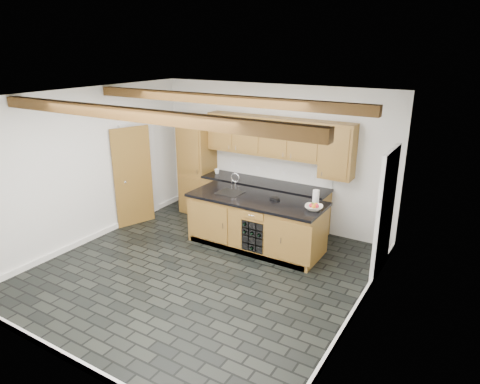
# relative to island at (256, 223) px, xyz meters

# --- Properties ---
(ground) EXTENTS (5.00, 5.00, 0.00)m
(ground) POSITION_rel_island_xyz_m (-0.31, -1.28, -0.46)
(ground) COLOR black
(ground) RESTS_ON ground
(room_shell) EXTENTS (5.01, 5.00, 5.00)m
(room_shell) POSITION_rel_island_xyz_m (-0.39, -0.75, 1.06)
(room_shell) COLOR white
(room_shell) RESTS_ON ground
(back_cabinetry) EXTENTS (3.65, 0.62, 2.20)m
(back_cabinetry) POSITION_rel_island_xyz_m (-0.68, 0.95, 0.51)
(back_cabinetry) COLOR olive
(back_cabinetry) RESTS_ON ground
(island) EXTENTS (2.48, 0.96, 0.93)m
(island) POSITION_rel_island_xyz_m (0.00, 0.00, 0.00)
(island) COLOR olive
(island) RESTS_ON ground
(faucet) EXTENTS (0.45, 0.40, 0.34)m
(faucet) POSITION_rel_island_xyz_m (-0.56, 0.05, 0.50)
(faucet) COLOR black
(faucet) RESTS_ON island
(kitchen_scale) EXTENTS (0.18, 0.13, 0.05)m
(kitchen_scale) POSITION_rel_island_xyz_m (0.31, 0.11, 0.49)
(kitchen_scale) COLOR black
(kitchen_scale) RESTS_ON island
(fruit_bowl) EXTENTS (0.36, 0.36, 0.07)m
(fruit_bowl) POSITION_rel_island_xyz_m (1.07, 0.01, 0.50)
(fruit_bowl) COLOR white
(fruit_bowl) RESTS_ON island
(fruit_cluster) EXTENTS (0.16, 0.17, 0.07)m
(fruit_cluster) POSITION_rel_island_xyz_m (1.07, 0.01, 0.54)
(fruit_cluster) COLOR red
(fruit_cluster) RESTS_ON fruit_bowl
(paper_towel) EXTENTS (0.11, 0.11, 0.24)m
(paper_towel) POSITION_rel_island_xyz_m (0.99, 0.30, 0.59)
(paper_towel) COLOR white
(paper_towel) RESTS_ON island
(mug) EXTENTS (0.13, 0.13, 0.10)m
(mug) POSITION_rel_island_xyz_m (-1.45, 0.92, 0.51)
(mug) COLOR white
(mug) RESTS_ON back_cabinetry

